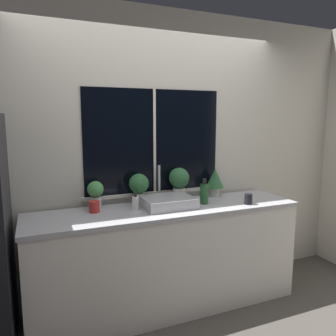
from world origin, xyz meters
name	(u,v)px	position (x,y,z in m)	size (l,w,h in m)	color
ground_plane	(180,324)	(0.00, 0.00, 0.00)	(14.00, 14.00, 0.00)	#4C4742
wall_back	(153,156)	(0.00, 0.64, 1.35)	(8.00, 0.09, 2.70)	beige
wall_right	(275,143)	(2.19, 1.50, 1.35)	(0.06, 7.00, 2.70)	beige
counter	(167,258)	(0.00, 0.29, 0.47)	(2.40, 0.60, 0.93)	white
sink	(168,202)	(0.01, 0.31, 0.98)	(0.44, 0.41, 0.34)	#ADADB2
potted_plant_far_left	(96,192)	(-0.58, 0.50, 1.07)	(0.14, 0.14, 0.24)	silver
potted_plant_center_left	(139,186)	(-0.19, 0.50, 1.10)	(0.18, 0.18, 0.28)	silver
potted_plant_center_right	(179,181)	(0.21, 0.50, 1.12)	(0.19, 0.19, 0.31)	silver
potted_plant_far_right	(215,179)	(0.60, 0.50, 1.10)	(0.18, 0.18, 0.28)	silver
soap_bottle	(135,203)	(-0.28, 0.33, 0.99)	(0.06, 0.06, 0.14)	white
bottle_tall	(204,193)	(0.36, 0.28, 1.03)	(0.08, 0.08, 0.23)	#235128
mug_black	(248,199)	(0.72, 0.11, 0.98)	(0.07, 0.07, 0.10)	black
mug_red	(94,207)	(-0.61, 0.39, 0.98)	(0.09, 0.09, 0.09)	#B72D28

